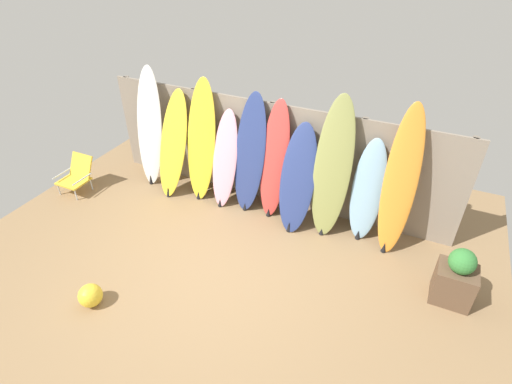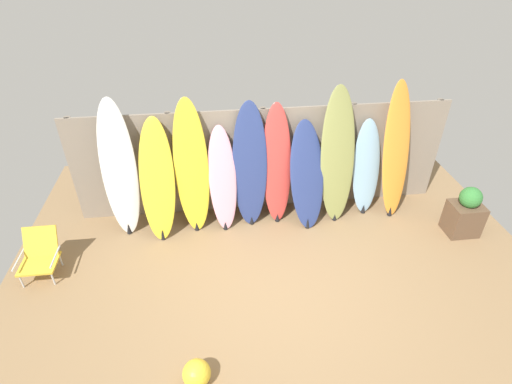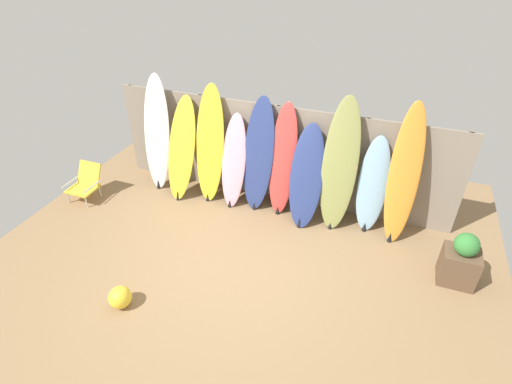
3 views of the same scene
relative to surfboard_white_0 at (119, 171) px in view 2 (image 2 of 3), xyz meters
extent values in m
plane|color=#8E704C|center=(2.22, -1.68, -1.06)|extent=(7.68, 7.68, 0.00)
cube|color=gray|center=(2.22, 0.32, -0.16)|extent=(6.08, 0.04, 1.80)
cylinder|color=slate|center=(-0.66, 0.36, -0.16)|extent=(0.10, 0.10, 1.80)
cylinder|color=slate|center=(0.78, 0.36, -0.16)|extent=(0.10, 0.10, 1.80)
cylinder|color=slate|center=(2.22, 0.36, -0.16)|extent=(0.10, 0.10, 1.80)
cylinder|color=slate|center=(3.66, 0.36, -0.16)|extent=(0.10, 0.10, 1.80)
cylinder|color=slate|center=(5.10, 0.36, -0.16)|extent=(0.10, 0.10, 1.80)
ellipsoid|color=white|center=(0.00, 0.00, 0.02)|extent=(0.54, 0.48, 2.14)
cone|color=black|center=(0.00, -0.19, -0.96)|extent=(0.08, 0.08, 0.18)
ellipsoid|color=yellow|center=(0.55, -0.09, -0.15)|extent=(0.56, 0.75, 1.82)
cone|color=black|center=(0.55, -0.40, -0.96)|extent=(0.08, 0.08, 0.18)
ellipsoid|color=yellow|center=(1.08, 0.00, -0.02)|extent=(0.55, 0.58, 2.08)
cone|color=black|center=(1.08, -0.24, -0.98)|extent=(0.08, 0.08, 0.13)
ellipsoid|color=pink|center=(1.54, -0.03, -0.24)|extent=(0.46, 0.60, 1.63)
cone|color=black|center=(1.54, -0.28, -0.98)|extent=(0.08, 0.08, 0.13)
ellipsoid|color=navy|center=(1.98, 0.02, -0.06)|extent=(0.58, 0.54, 1.98)
cone|color=black|center=(1.98, -0.19, -0.98)|extent=(0.08, 0.08, 0.13)
ellipsoid|color=#D13D38|center=(2.41, 0.04, -0.09)|extent=(0.46, 0.49, 1.94)
cone|color=black|center=(2.41, -0.17, -0.98)|extent=(0.08, 0.08, 0.13)
ellipsoid|color=navy|center=(2.87, -0.12, -0.22)|extent=(0.60, 0.71, 1.66)
cone|color=black|center=(2.87, -0.40, -0.96)|extent=(0.08, 0.08, 0.17)
ellipsoid|color=olive|center=(3.36, -0.03, 0.03)|extent=(0.58, 0.56, 2.18)
cone|color=black|center=(3.36, -0.26, -0.99)|extent=(0.08, 0.08, 0.11)
ellipsoid|color=#8CB7D6|center=(3.91, 0.06, -0.25)|extent=(0.50, 0.45, 1.60)
cone|color=black|center=(3.91, -0.12, -0.97)|extent=(0.08, 0.08, 0.15)
ellipsoid|color=orange|center=(4.33, -0.01, 0.05)|extent=(0.52, 0.61, 2.21)
cone|color=black|center=(4.33, -0.25, -0.96)|extent=(0.08, 0.08, 0.16)
cylinder|color=silver|center=(-1.28, -1.19, -0.95)|extent=(0.02, 0.02, 0.22)
cylinder|color=silver|center=(-0.87, -1.19, -0.95)|extent=(0.02, 0.02, 0.22)
cylinder|color=silver|center=(-1.28, -0.81, -0.95)|extent=(0.02, 0.02, 0.22)
cylinder|color=silver|center=(-0.87, -0.81, -0.95)|extent=(0.02, 0.02, 0.22)
cube|color=gold|center=(-1.08, -1.00, -0.82)|extent=(0.48, 0.44, 0.03)
cube|color=gold|center=(-1.08, -0.76, -0.63)|extent=(0.46, 0.24, 0.41)
cylinder|color=silver|center=(-1.32, -1.00, -0.72)|extent=(0.02, 0.44, 0.02)
cylinder|color=silver|center=(-0.84, -1.00, -0.72)|extent=(0.02, 0.44, 0.02)
cube|color=brown|center=(5.27, -0.80, -0.79)|extent=(0.48, 0.41, 0.53)
sphere|color=#367E38|center=(5.27, -0.80, -0.39)|extent=(0.33, 0.33, 0.33)
sphere|color=yellow|center=(1.08, -2.85, -0.90)|extent=(0.31, 0.31, 0.31)
camera|label=1|loc=(4.47, -5.10, 3.08)|focal=28.00mm
camera|label=2|loc=(1.41, -5.35, 3.08)|focal=28.00mm
camera|label=3|loc=(4.02, -5.60, 3.20)|focal=28.00mm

